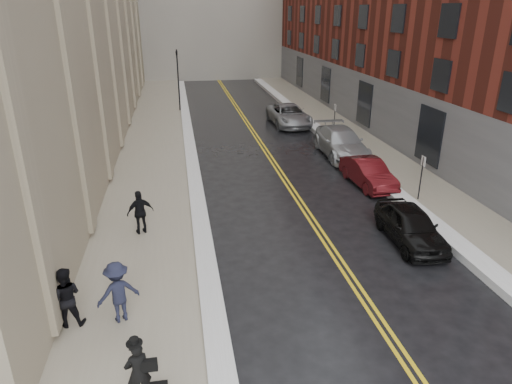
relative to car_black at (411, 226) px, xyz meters
name	(u,v)px	position (x,y,z in m)	size (l,w,h in m)	color
ground	(296,333)	(-5.62, -4.45, -0.70)	(160.00, 160.00, 0.00)	black
sidewalk_left	(152,162)	(-10.12, 11.55, -0.62)	(4.00, 64.00, 0.15)	gray
sidewalk_right	(371,150)	(3.38, 11.55, -0.62)	(3.00, 64.00, 0.15)	gray
lane_stripe_a	(268,157)	(-3.24, 11.55, -0.69)	(0.12, 64.00, 0.01)	gold
lane_stripe_b	(272,157)	(-3.00, 11.55, -0.69)	(0.12, 64.00, 0.01)	gold
snow_ridge_left	(192,159)	(-7.82, 11.55, -0.57)	(0.70, 60.80, 0.26)	white
snow_ridge_right	(343,151)	(1.53, 11.55, -0.55)	(0.85, 60.80, 0.30)	white
traffic_signal	(178,76)	(-8.22, 25.55, 2.39)	(0.18, 0.15, 5.20)	black
parking_sign_near	(421,175)	(2.28, 3.55, 0.66)	(0.06, 0.35, 2.23)	black
parking_sign_far	(335,117)	(2.28, 15.55, 0.66)	(0.06, 0.35, 2.23)	black
car_black	(411,226)	(0.00, 0.00, 0.00)	(1.65, 4.10, 1.40)	black
car_maroon	(368,173)	(0.80, 5.98, -0.02)	(1.43, 4.09, 1.35)	#4D0D12
car_silver_near	(341,142)	(1.18, 11.06, 0.13)	(2.31, 5.68, 1.65)	#A5A8AD
car_silver_far	(289,115)	(-0.08, 19.23, 0.08)	(2.59, 5.62, 1.56)	#919399
pedestrian_main	(138,372)	(-9.70, -6.22, 0.25)	(0.58, 0.38, 1.59)	black
pedestrian_a	(66,297)	(-11.82, -3.14, 0.34)	(0.86, 0.67, 1.77)	black
pedestrian_b	(118,292)	(-10.43, -3.17, 0.37)	(1.18, 0.68, 1.83)	#1C1E32
pedestrian_c	(140,212)	(-10.14, 2.26, 0.34)	(1.03, 0.43, 1.77)	black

